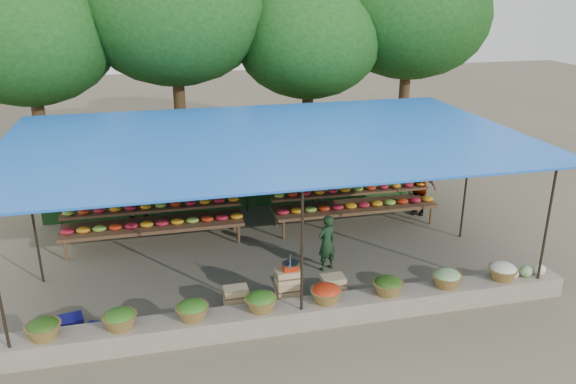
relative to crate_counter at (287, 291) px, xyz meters
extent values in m
plane|color=brown|center=(0.08, 2.09, -0.31)|extent=(60.00, 60.00, 0.00)
cube|color=#71675B|center=(0.08, -0.66, -0.11)|extent=(10.60, 0.55, 0.40)
cylinder|color=black|center=(0.08, -0.81, 1.09)|extent=(0.05, 0.05, 2.80)
cylinder|color=black|center=(4.88, -0.81, 1.09)|extent=(0.05, 0.05, 2.80)
cylinder|color=black|center=(-4.72, 2.09, 1.09)|extent=(0.05, 0.05, 2.80)
cylinder|color=black|center=(4.88, 2.09, 1.09)|extent=(0.05, 0.05, 2.80)
cylinder|color=black|center=(-4.72, 4.99, 1.09)|extent=(0.05, 0.05, 2.80)
cylinder|color=black|center=(0.08, 4.99, 1.09)|extent=(0.05, 0.05, 2.80)
cylinder|color=black|center=(4.88, 4.99, 1.09)|extent=(0.05, 0.05, 2.80)
cube|color=blue|center=(0.08, 2.09, 2.49)|extent=(10.80, 6.60, 0.04)
cube|color=blue|center=(0.08, 0.09, 2.31)|extent=(10.80, 2.19, 0.26)
cube|color=blue|center=(0.08, 4.09, 2.31)|extent=(10.80, 2.19, 0.26)
cylinder|color=gray|center=(0.08, 3.49, 1.71)|extent=(9.60, 0.01, 0.01)
ellipsoid|color=gold|center=(-4.42, 3.49, 1.43)|extent=(0.23, 0.17, 0.30)
ellipsoid|color=gold|center=(-3.82, 3.49, 1.43)|extent=(0.23, 0.17, 0.30)
ellipsoid|color=gold|center=(-3.22, 3.49, 1.43)|extent=(0.23, 0.17, 0.30)
ellipsoid|color=gold|center=(-2.62, 3.49, 1.43)|extent=(0.23, 0.17, 0.30)
ellipsoid|color=gold|center=(-2.02, 3.49, 1.43)|extent=(0.23, 0.17, 0.30)
ellipsoid|color=gold|center=(-1.42, 3.49, 1.43)|extent=(0.23, 0.17, 0.30)
ellipsoid|color=gold|center=(-0.82, 3.49, 1.43)|extent=(0.23, 0.17, 0.30)
ellipsoid|color=gold|center=(-0.22, 3.49, 1.43)|extent=(0.23, 0.17, 0.30)
ellipsoid|color=gold|center=(0.38, 3.49, 1.43)|extent=(0.23, 0.17, 0.30)
ellipsoid|color=gold|center=(0.98, 3.49, 1.43)|extent=(0.23, 0.17, 0.30)
ellipsoid|color=gold|center=(1.58, 3.49, 1.43)|extent=(0.23, 0.17, 0.30)
ellipsoid|color=gold|center=(2.18, 3.49, 1.43)|extent=(0.23, 0.17, 0.30)
ellipsoid|color=gold|center=(2.78, 3.49, 1.43)|extent=(0.23, 0.17, 0.30)
ellipsoid|color=gold|center=(3.38, 3.49, 1.43)|extent=(0.23, 0.17, 0.30)
ellipsoid|color=gold|center=(3.98, 3.49, 1.43)|extent=(0.23, 0.17, 0.30)
ellipsoid|color=gold|center=(4.58, 3.49, 1.43)|extent=(0.23, 0.17, 0.30)
ellipsoid|color=#294D14|center=(-4.22, -0.66, 0.31)|extent=(0.52, 0.52, 0.23)
ellipsoid|color=#336D1D|center=(-3.02, -0.66, 0.31)|extent=(0.52, 0.52, 0.23)
ellipsoid|color=#336D1D|center=(-1.82, -0.66, 0.31)|extent=(0.52, 0.52, 0.23)
ellipsoid|color=#336D1D|center=(-0.62, -0.66, 0.31)|extent=(0.52, 0.52, 0.23)
ellipsoid|color=red|center=(0.58, -0.66, 0.31)|extent=(0.52, 0.52, 0.23)
ellipsoid|color=#294D14|center=(1.78, -0.66, 0.31)|extent=(0.52, 0.52, 0.23)
ellipsoid|color=#7AAB6A|center=(2.98, -0.66, 0.31)|extent=(0.52, 0.52, 0.23)
ellipsoid|color=beige|center=(4.18, -0.66, 0.31)|extent=(0.52, 0.52, 0.23)
cube|color=#1D4217|center=(0.08, 5.24, 0.94)|extent=(10.60, 0.06, 2.50)
cylinder|color=#3E2A16|center=(-5.42, 7.89, 1.67)|extent=(0.36, 0.36, 3.97)
ellipsoid|color=#0F3810|center=(-5.42, 7.89, 4.15)|extent=(4.77, 4.77, 3.69)
cylinder|color=#3E2A16|center=(-1.42, 8.29, 1.93)|extent=(0.36, 0.36, 4.48)
ellipsoid|color=#0F3810|center=(-1.42, 8.29, 4.73)|extent=(5.39, 5.39, 4.17)
cylinder|color=#3E2A16|center=(2.58, 7.99, 1.55)|extent=(0.36, 0.36, 3.71)
ellipsoid|color=#0F3810|center=(2.58, 7.99, 3.87)|extent=(4.47, 4.47, 3.45)
cylinder|color=#3E2A16|center=(6.08, 8.39, 1.87)|extent=(0.36, 0.36, 4.35)
ellipsoid|color=#0F3810|center=(6.08, 8.39, 4.59)|extent=(5.24, 5.24, 4.05)
cube|color=#492A1D|center=(-2.42, 3.39, 0.19)|extent=(4.20, 0.95, 0.08)
cube|color=#492A1D|center=(-2.42, 3.69, 0.47)|extent=(4.20, 0.35, 0.06)
cylinder|color=#492A1D|center=(-4.37, 2.99, -0.06)|extent=(0.06, 0.06, 0.50)
cylinder|color=#492A1D|center=(-0.47, 2.99, -0.06)|extent=(0.06, 0.06, 0.50)
cylinder|color=#492A1D|center=(-4.37, 3.79, -0.06)|extent=(0.06, 0.06, 0.50)
cylinder|color=#492A1D|center=(-0.47, 3.79, -0.06)|extent=(0.06, 0.06, 0.50)
ellipsoid|color=#AC1829|center=(-4.32, 3.24, 0.29)|extent=(0.31, 0.26, 0.13)
ellipsoid|color=#80AE35|center=(-4.32, 3.69, 0.56)|extent=(0.26, 0.22, 0.12)
ellipsoid|color=orange|center=(-3.97, 3.24, 0.29)|extent=(0.31, 0.26, 0.13)
ellipsoid|color=red|center=(-3.97, 3.69, 0.56)|extent=(0.26, 0.22, 0.12)
ellipsoid|color=#80AE35|center=(-3.62, 3.24, 0.29)|extent=(0.31, 0.26, 0.13)
ellipsoid|color=#AC1829|center=(-3.62, 3.69, 0.56)|extent=(0.26, 0.22, 0.12)
ellipsoid|color=red|center=(-3.27, 3.24, 0.29)|extent=(0.31, 0.26, 0.13)
ellipsoid|color=orange|center=(-3.27, 3.69, 0.56)|extent=(0.26, 0.22, 0.12)
ellipsoid|color=#AC1829|center=(-2.92, 3.24, 0.29)|extent=(0.31, 0.26, 0.13)
ellipsoid|color=#AC1829|center=(-2.92, 3.69, 0.56)|extent=(0.26, 0.22, 0.12)
ellipsoid|color=orange|center=(-2.57, 3.24, 0.29)|extent=(0.31, 0.26, 0.13)
ellipsoid|color=orange|center=(-2.57, 3.69, 0.56)|extent=(0.26, 0.22, 0.12)
ellipsoid|color=#AC1829|center=(-2.22, 3.24, 0.29)|extent=(0.31, 0.26, 0.13)
ellipsoid|color=#80AE35|center=(-2.22, 3.69, 0.56)|extent=(0.26, 0.22, 0.12)
ellipsoid|color=orange|center=(-1.87, 3.24, 0.29)|extent=(0.31, 0.26, 0.13)
ellipsoid|color=red|center=(-1.87, 3.69, 0.56)|extent=(0.26, 0.22, 0.12)
ellipsoid|color=#80AE35|center=(-1.52, 3.24, 0.29)|extent=(0.31, 0.26, 0.13)
ellipsoid|color=#AC1829|center=(-1.52, 3.69, 0.56)|extent=(0.26, 0.22, 0.12)
ellipsoid|color=red|center=(-1.17, 3.24, 0.29)|extent=(0.31, 0.26, 0.13)
ellipsoid|color=orange|center=(-1.17, 3.69, 0.56)|extent=(0.26, 0.22, 0.12)
ellipsoid|color=#AC1829|center=(-0.82, 3.24, 0.29)|extent=(0.31, 0.26, 0.13)
ellipsoid|color=#AC1829|center=(-0.82, 3.69, 0.56)|extent=(0.26, 0.22, 0.12)
ellipsoid|color=orange|center=(-0.47, 3.24, 0.29)|extent=(0.31, 0.26, 0.13)
ellipsoid|color=orange|center=(-0.47, 3.69, 0.56)|extent=(0.26, 0.22, 0.12)
cube|color=#492A1D|center=(2.58, 3.39, 0.19)|extent=(4.20, 0.95, 0.08)
cube|color=#492A1D|center=(2.58, 3.69, 0.47)|extent=(4.20, 0.35, 0.06)
cylinder|color=#492A1D|center=(0.63, 2.99, -0.06)|extent=(0.06, 0.06, 0.50)
cylinder|color=#492A1D|center=(4.53, 2.99, -0.06)|extent=(0.06, 0.06, 0.50)
cylinder|color=#492A1D|center=(0.63, 3.79, -0.06)|extent=(0.06, 0.06, 0.50)
cylinder|color=#492A1D|center=(4.53, 3.79, -0.06)|extent=(0.06, 0.06, 0.50)
ellipsoid|color=#AC1829|center=(0.68, 3.24, 0.29)|extent=(0.31, 0.26, 0.13)
ellipsoid|color=#80AE35|center=(0.68, 3.69, 0.56)|extent=(0.26, 0.22, 0.12)
ellipsoid|color=orange|center=(1.03, 3.24, 0.29)|extent=(0.31, 0.26, 0.13)
ellipsoid|color=red|center=(1.03, 3.69, 0.56)|extent=(0.26, 0.22, 0.12)
ellipsoid|color=#80AE35|center=(1.38, 3.24, 0.29)|extent=(0.31, 0.26, 0.13)
ellipsoid|color=#AC1829|center=(1.38, 3.69, 0.56)|extent=(0.26, 0.22, 0.12)
ellipsoid|color=red|center=(1.73, 3.24, 0.29)|extent=(0.31, 0.26, 0.13)
ellipsoid|color=orange|center=(1.73, 3.69, 0.56)|extent=(0.26, 0.22, 0.12)
ellipsoid|color=#AC1829|center=(2.08, 3.24, 0.29)|extent=(0.31, 0.26, 0.13)
ellipsoid|color=#AC1829|center=(2.08, 3.69, 0.56)|extent=(0.26, 0.22, 0.12)
ellipsoid|color=orange|center=(2.43, 3.24, 0.29)|extent=(0.31, 0.26, 0.13)
ellipsoid|color=orange|center=(2.43, 3.69, 0.56)|extent=(0.26, 0.22, 0.12)
ellipsoid|color=#AC1829|center=(2.78, 3.24, 0.29)|extent=(0.31, 0.26, 0.13)
ellipsoid|color=#80AE35|center=(2.78, 3.69, 0.56)|extent=(0.26, 0.22, 0.12)
ellipsoid|color=orange|center=(3.13, 3.24, 0.29)|extent=(0.31, 0.26, 0.13)
ellipsoid|color=red|center=(3.13, 3.69, 0.56)|extent=(0.26, 0.22, 0.12)
ellipsoid|color=#80AE35|center=(3.48, 3.24, 0.29)|extent=(0.31, 0.26, 0.13)
ellipsoid|color=#AC1829|center=(3.48, 3.69, 0.56)|extent=(0.26, 0.22, 0.12)
ellipsoid|color=red|center=(3.83, 3.24, 0.29)|extent=(0.31, 0.26, 0.13)
ellipsoid|color=orange|center=(3.83, 3.69, 0.56)|extent=(0.26, 0.22, 0.12)
ellipsoid|color=#AC1829|center=(4.18, 3.24, 0.29)|extent=(0.31, 0.26, 0.13)
ellipsoid|color=#AC1829|center=(4.18, 3.69, 0.56)|extent=(0.26, 0.22, 0.12)
ellipsoid|color=orange|center=(4.53, 3.24, 0.29)|extent=(0.31, 0.26, 0.13)
ellipsoid|color=orange|center=(4.53, 3.69, 0.56)|extent=(0.26, 0.22, 0.12)
cube|color=tan|center=(-0.97, 0.00, -0.19)|extent=(0.46, 0.35, 0.25)
cube|color=tan|center=(-0.97, 0.00, 0.07)|extent=(0.46, 0.35, 0.25)
cube|color=tan|center=(0.03, 0.00, -0.19)|extent=(0.46, 0.35, 0.25)
cube|color=tan|center=(0.03, 0.00, 0.07)|extent=(0.46, 0.35, 0.25)
cube|color=tan|center=(0.03, 0.00, 0.33)|extent=(0.46, 0.35, 0.25)
cube|color=tan|center=(0.93, 0.00, -0.19)|extent=(0.46, 0.35, 0.25)
cube|color=tan|center=(0.93, 0.00, 0.07)|extent=(0.46, 0.35, 0.25)
cube|color=red|center=(0.07, 0.00, 0.51)|extent=(0.28, 0.24, 0.11)
cylinder|color=gray|center=(0.07, 0.00, 0.58)|extent=(0.29, 0.29, 0.03)
cylinder|color=gray|center=(0.07, 0.00, 0.67)|extent=(0.03, 0.03, 0.20)
imported|color=#17331B|center=(1.17, 1.24, 0.32)|extent=(0.54, 0.46, 1.26)
imported|color=slate|center=(-2.71, 4.41, 0.62)|extent=(0.95, 0.77, 1.86)
imported|color=slate|center=(1.99, 4.48, 0.61)|extent=(1.22, 0.74, 1.84)
imported|color=slate|center=(4.52, 3.73, 0.43)|extent=(0.93, 0.79, 1.49)
cube|color=navy|center=(-3.39, -0.45, -0.15)|extent=(0.64, 0.55, 0.32)
cube|color=navy|center=(-3.95, 0.06, -0.17)|extent=(0.53, 0.43, 0.28)
camera|label=1|loc=(-2.16, -9.15, 5.48)|focal=35.00mm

